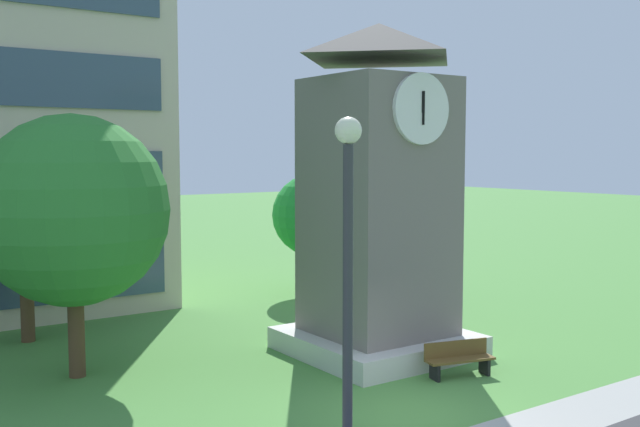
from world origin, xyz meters
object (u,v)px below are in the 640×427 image
Objects in this scene: street_lamp at (348,293)px; tree_streetside at (25,226)px; tree_by_building at (73,210)px; tree_near_tower at (313,215)px; park_bench at (459,358)px; clock_tower at (378,210)px.

street_lamp reaches higher than tree_streetside.
tree_by_building is (0.19, -4.32, 0.73)m from tree_streetside.
tree_streetside is at bearing 92.56° from tree_by_building.
park_bench is at bearing -105.77° from tree_near_tower.
park_bench is 10.33m from tree_by_building.
tree_streetside is at bearing 138.63° from clock_tower.
street_lamp is 1.17× the size of tree_streetside.
street_lamp reaches higher than park_bench.
park_bench is at bearing -50.31° from tree_streetside.
tree_streetside is at bearing 129.69° from park_bench.
tree_near_tower is at bearing 74.23° from park_bench.
clock_tower is 1.76× the size of tree_streetside.
tree_by_building is (-7.64, 2.57, 0.16)m from clock_tower.
tree_near_tower is at bearing 67.44° from clock_tower.
tree_streetside is 4.39m from tree_by_building.
park_bench is at bearing -84.25° from clock_tower.
tree_near_tower is (10.53, 16.35, -0.61)m from street_lamp.
tree_by_building is at bearing -152.60° from tree_near_tower.
clock_tower is 10.70m from street_lamp.
clock_tower reaches higher than tree_near_tower.
tree_streetside is (-0.76, 14.93, -0.29)m from street_lamp.
clock_tower reaches higher than tree_by_building.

